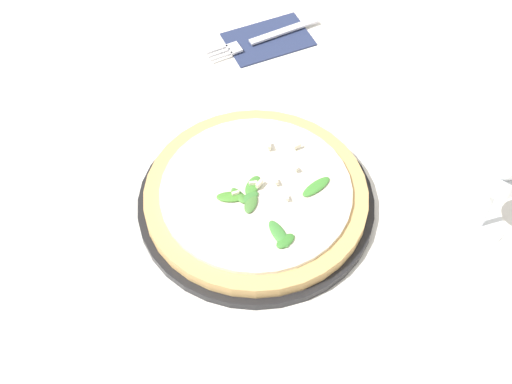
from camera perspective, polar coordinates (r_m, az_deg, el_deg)
name	(u,v)px	position (r m, az deg, el deg)	size (l,w,h in m)	color
ground_plane	(250,214)	(0.96, -0.50, -1.79)	(6.00, 6.00, 0.00)	silver
pizza_arugula_main	(256,198)	(0.96, 0.01, -0.48)	(0.32, 0.32, 0.05)	black
wine_glass	(506,167)	(0.91, 19.34, 1.87)	(0.09, 0.09, 0.17)	white
napkin	(268,39)	(1.20, 0.98, 12.17)	(0.15, 0.12, 0.01)	navy
fork	(264,38)	(1.20, 0.66, 12.24)	(0.20, 0.07, 0.00)	silver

